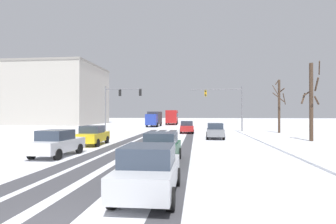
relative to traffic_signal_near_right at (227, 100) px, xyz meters
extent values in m
cube|color=#424247|center=(-5.12, -15.70, -4.50)|extent=(0.86, 38.89, 0.01)
cube|color=#424247|center=(-9.50, -15.70, -4.50)|extent=(1.14, 38.89, 0.01)
cube|color=#424247|center=(-7.89, -15.70, -4.50)|extent=(1.15, 38.89, 0.01)
cube|color=#424247|center=(-10.94, -15.70, -4.50)|extent=(1.07, 38.89, 0.01)
cube|color=white|center=(3.52, -17.46, -4.45)|extent=(4.00, 38.89, 0.12)
cylinder|color=slate|center=(2.12, -0.02, -1.26)|extent=(0.18, 0.18, 6.50)
cylinder|color=slate|center=(-1.55, 0.03, 1.59)|extent=(7.34, 0.22, 0.12)
cube|color=#B79319|center=(-3.02, 0.05, 1.04)|extent=(0.32, 0.24, 0.90)
sphere|color=black|center=(-3.02, -0.11, 1.34)|extent=(0.20, 0.20, 0.20)
sphere|color=orange|center=(-3.02, -0.11, 1.04)|extent=(0.20, 0.20, 0.20)
sphere|color=black|center=(-3.02, -0.11, 0.74)|extent=(0.20, 0.20, 0.20)
cylinder|color=slate|center=(-17.23, -2.02, -1.26)|extent=(0.18, 0.18, 6.50)
cylinder|color=slate|center=(-14.55, -2.14, 1.59)|extent=(5.36, 0.36, 0.12)
cube|color=black|center=(-15.09, -2.12, 1.04)|extent=(0.33, 0.25, 0.90)
sphere|color=black|center=(-15.08, -1.96, 1.34)|extent=(0.20, 0.20, 0.20)
sphere|color=orange|center=(-15.08, -1.96, 1.04)|extent=(0.20, 0.20, 0.20)
sphere|color=black|center=(-15.08, -1.96, 0.74)|extent=(0.20, 0.20, 0.20)
cube|color=black|center=(-12.14, -2.25, 1.04)|extent=(0.33, 0.25, 0.90)
sphere|color=black|center=(-12.13, -2.09, 1.34)|extent=(0.20, 0.20, 0.20)
sphere|color=orange|center=(-12.13, -2.09, 1.04)|extent=(0.20, 0.20, 0.20)
sphere|color=black|center=(-12.13, -2.09, 0.74)|extent=(0.20, 0.20, 0.20)
cube|color=red|center=(-5.64, -2.93, -3.84)|extent=(1.91, 4.18, 0.70)
cube|color=#2D3847|center=(-5.64, -3.08, -3.19)|extent=(1.66, 1.98, 0.60)
cylinder|color=black|center=(-6.52, -1.70, -4.19)|extent=(0.25, 0.65, 0.64)
cylinder|color=black|center=(-4.90, -1.62, -4.19)|extent=(0.25, 0.65, 0.64)
cylinder|color=black|center=(-6.38, -4.24, -4.19)|extent=(0.25, 0.65, 0.64)
cylinder|color=black|center=(-4.77, -4.16, -4.19)|extent=(0.25, 0.65, 0.64)
cube|color=slate|center=(-2.38, -10.57, -3.84)|extent=(1.83, 4.15, 0.70)
cube|color=#2D3847|center=(-2.38, -10.72, -3.19)|extent=(1.62, 1.95, 0.60)
cylinder|color=black|center=(-3.14, -9.28, -4.19)|extent=(0.24, 0.65, 0.64)
cylinder|color=black|center=(-1.53, -9.33, -4.19)|extent=(0.24, 0.65, 0.64)
cylinder|color=black|center=(-3.23, -11.82, -4.19)|extent=(0.24, 0.65, 0.64)
cylinder|color=black|center=(-1.61, -11.87, -4.19)|extent=(0.24, 0.65, 0.64)
cube|color=yellow|center=(-12.93, -17.42, -3.84)|extent=(1.86, 4.17, 0.70)
cube|color=#2D3847|center=(-12.92, -17.57, -3.19)|extent=(1.64, 1.96, 0.60)
cylinder|color=black|center=(-13.78, -16.18, -4.19)|extent=(0.25, 0.65, 0.64)
cylinder|color=black|center=(-12.17, -16.12, -4.19)|extent=(0.25, 0.65, 0.64)
cylinder|color=black|center=(-13.68, -18.72, -4.19)|extent=(0.25, 0.65, 0.64)
cylinder|color=black|center=(-12.07, -18.66, -4.19)|extent=(0.25, 0.65, 0.64)
cube|color=silver|center=(-12.83, -23.36, -3.84)|extent=(1.87, 4.17, 0.70)
cube|color=#2D3847|center=(-12.83, -23.51, -3.19)|extent=(1.64, 1.96, 0.60)
cylinder|color=black|center=(-13.58, -22.06, -4.19)|extent=(0.25, 0.65, 0.64)
cylinder|color=black|center=(-11.97, -22.12, -4.19)|extent=(0.25, 0.65, 0.64)
cylinder|color=black|center=(-13.68, -24.60, -4.19)|extent=(0.25, 0.65, 0.64)
cylinder|color=black|center=(-12.07, -24.66, -4.19)|extent=(0.25, 0.65, 0.64)
cube|color=#194C2D|center=(-6.17, -24.75, -3.84)|extent=(1.81, 4.14, 0.70)
cube|color=#2D3847|center=(-6.17, -24.90, -3.19)|extent=(1.61, 1.94, 0.60)
cylinder|color=black|center=(-6.94, -23.45, -4.19)|extent=(0.24, 0.65, 0.64)
cylinder|color=black|center=(-5.33, -23.50, -4.19)|extent=(0.24, 0.65, 0.64)
cylinder|color=black|center=(-7.01, -25.99, -4.19)|extent=(0.24, 0.65, 0.64)
cylinder|color=black|center=(-5.39, -26.04, -4.19)|extent=(0.24, 0.65, 0.64)
cube|color=#B7BABF|center=(-5.82, -30.51, -3.84)|extent=(1.73, 4.11, 0.70)
cube|color=#2D3847|center=(-5.82, -30.66, -3.19)|extent=(1.57, 1.91, 0.60)
cylinder|color=black|center=(-6.64, -29.24, -4.19)|extent=(0.22, 0.64, 0.64)
cylinder|color=black|center=(-5.02, -29.23, -4.19)|extent=(0.22, 0.64, 0.64)
cylinder|color=black|center=(-6.62, -31.79, -4.19)|extent=(0.22, 0.64, 0.64)
cylinder|color=black|center=(-5.00, -31.77, -4.19)|extent=(0.22, 0.64, 0.64)
cube|color=#B21E1E|center=(-10.23, 25.93, -2.58)|extent=(2.96, 11.09, 2.90)
cube|color=#283342|center=(-10.23, 25.93, -2.23)|extent=(2.96, 10.22, 0.90)
cylinder|color=black|center=(-8.88, 22.13, -4.03)|extent=(0.34, 0.97, 0.96)
cylinder|color=black|center=(-11.25, 22.03, -4.03)|extent=(0.34, 0.97, 0.96)
cylinder|color=black|center=(-9.18, 29.28, -4.03)|extent=(0.34, 0.97, 0.96)
cylinder|color=black|center=(-11.55, 29.18, -4.03)|extent=(0.34, 0.97, 0.96)
cube|color=#233899|center=(-12.93, 11.79, -3.04)|extent=(2.14, 2.24, 2.10)
cube|color=#333338|center=(-12.86, 15.49, -2.79)|extent=(2.30, 5.24, 2.60)
cylinder|color=black|center=(-11.91, 12.21, -4.09)|extent=(0.30, 0.85, 0.84)
cylinder|color=black|center=(-13.93, 12.25, -4.09)|extent=(0.30, 0.85, 0.84)
cylinder|color=black|center=(-11.82, 16.90, -4.09)|extent=(0.30, 0.85, 0.84)
cylinder|color=black|center=(-13.84, 16.94, -4.09)|extent=(0.30, 0.85, 0.84)
cylinder|color=#423023|center=(6.56, -12.16, -0.79)|extent=(0.35, 0.35, 7.44)
cylinder|color=#423023|center=(7.04, -12.22, 0.89)|extent=(0.30, 1.09, 1.23)
cylinder|color=#423023|center=(7.19, -12.41, 2.41)|extent=(0.63, 1.36, 1.15)
cylinder|color=#423023|center=(6.92, -12.48, -0.65)|extent=(0.83, 0.90, 0.81)
cylinder|color=#423023|center=(6.40, -11.71, 0.09)|extent=(1.00, 0.48, 0.64)
cylinder|color=#423023|center=(5.98, -11.79, -0.42)|extent=(0.92, 1.33, 1.13)
cylinder|color=#423023|center=(6.87, -1.15, -0.90)|extent=(0.31, 0.31, 7.21)
cylinder|color=#423023|center=(6.33, -1.38, 1.26)|extent=(0.58, 1.19, 1.49)
cylinder|color=#423023|center=(6.71, -0.88, 2.43)|extent=(0.69, 0.47, 0.76)
cylinder|color=#423023|center=(7.44, -1.48, 0.09)|extent=(0.79, 1.26, 1.49)
cylinder|color=#423023|center=(7.30, -1.01, 1.31)|extent=(0.46, 0.98, 0.53)
cylinder|color=#423023|center=(6.58, -1.81, 0.31)|extent=(1.44, 0.73, 1.34)
cube|color=#B2ADA3|center=(-38.19, 24.95, 2.57)|extent=(18.45, 19.42, 14.16)
cube|color=gray|center=(-38.19, 24.95, 9.90)|extent=(18.75, 19.72, 0.50)
camera|label=1|loc=(-4.31, -38.96, -1.89)|focal=28.64mm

